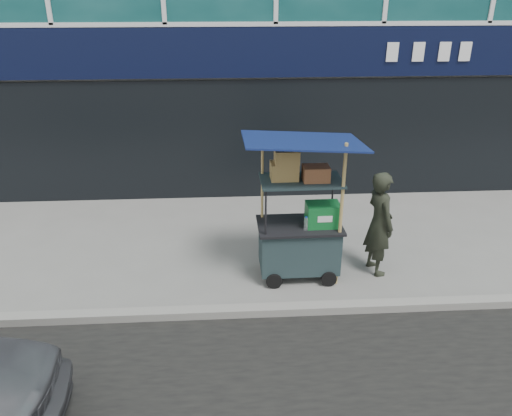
{
  "coord_description": "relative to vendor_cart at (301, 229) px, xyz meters",
  "views": [
    {
      "loc": [
        -0.95,
        -5.73,
        4.08
      ],
      "look_at": [
        -0.52,
        1.2,
        0.94
      ],
      "focal_mm": 35.0,
      "sensor_mm": 36.0,
      "label": 1
    }
  ],
  "objects": [
    {
      "name": "ground",
      "position": [
        -0.11,
        -0.77,
        -0.78
      ],
      "size": [
        80.0,
        80.0,
        0.0
      ],
      "primitive_type": "plane",
      "color": "slate",
      "rests_on": "ground"
    },
    {
      "name": "vendor_cart",
      "position": [
        0.0,
        0.0,
        0.0
      ],
      "size": [
        1.65,
        1.17,
        2.21
      ],
      "rotation": [
        0.0,
        0.0,
        0.01
      ],
      "color": "#1C2F2F",
      "rests_on": "ground"
    },
    {
      "name": "vendor_man",
      "position": [
        1.19,
        0.05,
        0.03
      ],
      "size": [
        0.52,
        0.67,
        1.62
      ],
      "primitive_type": "imported",
      "rotation": [
        0.0,
        0.0,
        1.81
      ],
      "color": "black",
      "rests_on": "ground"
    },
    {
      "name": "curb",
      "position": [
        -0.11,
        -0.97,
        -0.72
      ],
      "size": [
        80.0,
        0.18,
        0.12
      ],
      "primitive_type": "cube",
      "color": "gray",
      "rests_on": "ground"
    }
  ]
}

